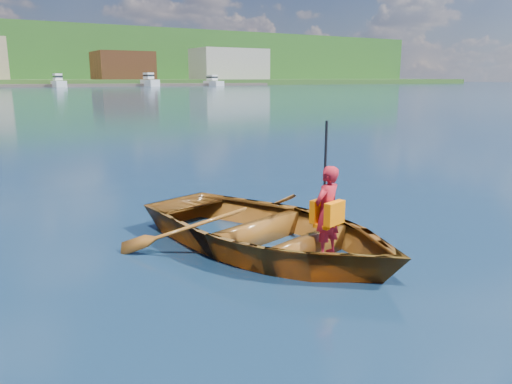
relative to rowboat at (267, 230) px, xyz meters
name	(u,v)px	position (x,y,z in m)	size (l,w,h in m)	color
ground	(294,261)	(0.08, -0.56, -0.30)	(600.00, 600.00, 0.00)	#13293E
rowboat	(267,230)	(0.00, 0.00, 0.00)	(4.19, 5.02, 0.89)	brown
child_paddler	(327,211)	(0.41, -0.82, 0.41)	(0.50, 0.42, 1.76)	#AE1725
dock	(6,86)	(8.13, 147.44, 0.10)	(160.02, 10.97, 0.80)	brown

